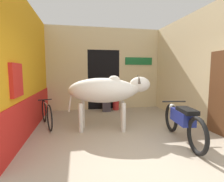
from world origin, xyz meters
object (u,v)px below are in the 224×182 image
Objects in this scene: shopkeeper_seated at (106,94)px; bicycle at (47,114)px; plastic_stool at (116,104)px; cow at (106,91)px; motorcycle_near at (182,120)px.

bicycle is at bearing -141.66° from shopkeeper_seated.
shopkeeper_seated reaches higher than plastic_stool.
motorcycle_near is at bearing -35.22° from cow.
shopkeeper_seated is (1.94, 1.54, 0.30)m from bicycle.
motorcycle_near is 1.25× the size of bicycle.
bicycle is 2.91m from plastic_stool.
plastic_stool is (0.76, 2.30, -0.81)m from cow.
cow reaches higher than plastic_stool.
motorcycle_near reaches higher than plastic_stool.
cow is 5.01× the size of plastic_stool.
bicycle is (-3.13, 1.70, -0.11)m from motorcycle_near.
plastic_stool is (-0.76, 3.38, -0.23)m from motorcycle_near.
cow is 2.22m from shopkeeper_seated.
cow is at bearing -108.34° from plastic_stool.
shopkeeper_seated is 0.62m from plastic_stool.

